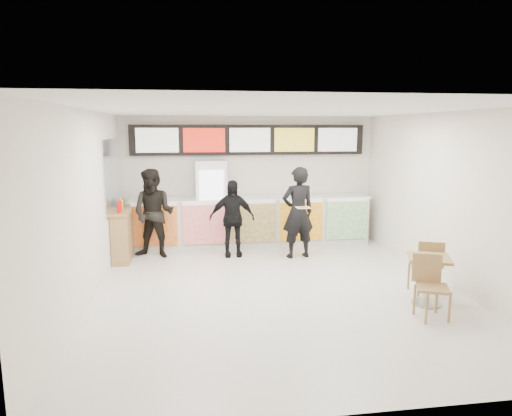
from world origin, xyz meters
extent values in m
plane|color=beige|center=(0.00, 0.00, 0.00)|extent=(7.00, 7.00, 0.00)
plane|color=white|center=(0.00, 0.00, 3.00)|extent=(7.00, 7.00, 0.00)
plane|color=silver|center=(0.00, 3.50, 1.50)|extent=(6.00, 0.00, 6.00)
plane|color=silver|center=(-3.00, 0.00, 1.50)|extent=(0.00, 7.00, 7.00)
plane|color=silver|center=(3.00, 0.00, 1.50)|extent=(0.00, 7.00, 7.00)
cube|color=silver|center=(0.00, 3.10, 0.55)|extent=(5.50, 0.70, 1.10)
cube|color=silver|center=(0.00, 3.10, 1.12)|extent=(5.56, 0.76, 0.04)
cube|color=red|center=(-2.20, 2.72, 0.61)|extent=(0.99, 0.02, 0.90)
cube|color=#EF3584|center=(-1.10, 2.72, 0.61)|extent=(0.99, 0.02, 0.90)
cube|color=brown|center=(0.00, 2.72, 0.61)|extent=(0.99, 0.02, 0.90)
cube|color=yellow|center=(1.10, 2.72, 0.61)|extent=(0.99, 0.02, 0.90)
cube|color=green|center=(2.20, 2.72, 0.61)|extent=(0.99, 0.02, 0.90)
cube|color=black|center=(0.00, 3.42, 2.45)|extent=(5.50, 0.12, 0.70)
cube|color=white|center=(-2.12, 3.35, 2.45)|extent=(0.95, 0.02, 0.55)
cube|color=red|center=(-1.06, 3.35, 2.45)|extent=(0.95, 0.02, 0.55)
cube|color=white|center=(0.00, 3.35, 2.45)|extent=(0.95, 0.02, 0.55)
cube|color=yellow|center=(1.06, 3.35, 2.45)|extent=(0.95, 0.02, 0.55)
cube|color=silver|center=(2.12, 3.35, 2.45)|extent=(0.95, 0.02, 0.55)
cube|color=white|center=(-0.93, 3.12, 1.00)|extent=(0.70, 0.65, 2.00)
cube|color=white|center=(-0.93, 2.78, 1.05)|extent=(0.54, 0.02, 1.50)
cylinder|color=#237D16|center=(-1.14, 2.82, 0.45)|extent=(0.07, 0.07, 0.22)
cylinder|color=#FFA115|center=(-1.00, 2.82, 0.45)|extent=(0.07, 0.07, 0.22)
cylinder|color=#B71212|center=(-0.86, 2.82, 0.45)|extent=(0.07, 0.07, 0.22)
cylinder|color=#186EBA|center=(-0.72, 2.82, 0.45)|extent=(0.07, 0.07, 0.22)
cylinder|color=#FFA115|center=(-1.14, 2.82, 0.83)|extent=(0.07, 0.07, 0.22)
cylinder|color=#B71212|center=(-1.00, 2.82, 0.83)|extent=(0.07, 0.07, 0.22)
cylinder|color=#186EBA|center=(-0.86, 2.82, 0.83)|extent=(0.07, 0.07, 0.22)
cylinder|color=#237D16|center=(-0.72, 2.82, 0.83)|extent=(0.07, 0.07, 0.22)
cylinder|color=#B71212|center=(-1.14, 2.82, 1.21)|extent=(0.07, 0.07, 0.22)
cylinder|color=#186EBA|center=(-1.00, 2.82, 1.21)|extent=(0.07, 0.07, 0.22)
cylinder|color=#237D16|center=(-0.86, 2.82, 1.21)|extent=(0.07, 0.07, 0.22)
cylinder|color=#FFA115|center=(-0.72, 2.82, 1.21)|extent=(0.07, 0.07, 0.22)
cylinder|color=#186EBA|center=(-1.14, 2.82, 1.59)|extent=(0.07, 0.07, 0.22)
cylinder|color=#237D16|center=(-1.00, 2.82, 1.59)|extent=(0.07, 0.07, 0.22)
cylinder|color=#FFA115|center=(-0.86, 2.82, 1.59)|extent=(0.07, 0.07, 0.22)
cylinder|color=#B71212|center=(-0.72, 2.82, 1.59)|extent=(0.07, 0.07, 0.22)
cube|color=#B2B7BF|center=(-2.99, 2.45, 1.75)|extent=(0.01, 2.00, 1.50)
imported|color=black|center=(0.82, 1.92, 0.97)|extent=(0.77, 0.57, 1.93)
imported|color=black|center=(-2.18, 2.37, 0.94)|extent=(1.10, 0.97, 1.89)
imported|color=black|center=(-0.54, 2.22, 0.82)|extent=(0.97, 0.40, 1.64)
cube|color=beige|center=(0.82, 1.47, 1.15)|extent=(0.28, 0.28, 0.01)
cone|color=#CC7233|center=(0.82, 1.47, 1.16)|extent=(0.36, 0.36, 0.02)
cube|color=#9F7949|center=(2.20, -0.98, 0.75)|extent=(0.80, 0.80, 0.04)
cylinder|color=gray|center=(2.20, -0.98, 0.37)|extent=(0.08, 0.08, 0.74)
cylinder|color=gray|center=(2.20, -0.98, 0.02)|extent=(0.45, 0.45, 0.03)
cube|color=#9F7949|center=(1.99, -1.50, 0.46)|extent=(0.56, 0.56, 0.04)
cube|color=#9F7949|center=(1.99, -1.31, 0.70)|extent=(0.39, 0.18, 0.43)
cube|color=#9F7949|center=(2.42, -0.46, 0.46)|extent=(0.56, 0.56, 0.04)
cube|color=#9F7949|center=(2.42, -0.65, 0.70)|extent=(0.39, 0.18, 0.43)
cube|color=#9F7949|center=(-2.82, 2.18, 0.50)|extent=(0.34, 0.89, 1.01)
cube|color=#9F7949|center=(-2.82, 2.18, 1.03)|extent=(0.38, 0.94, 0.04)
cylinder|color=red|center=(-2.82, 1.94, 1.15)|extent=(0.07, 0.07, 0.20)
cylinder|color=red|center=(-2.82, 2.13, 1.15)|extent=(0.07, 0.07, 0.20)
cylinder|color=yellow|center=(-2.82, 2.32, 1.15)|extent=(0.07, 0.07, 0.20)
cylinder|color=brown|center=(-2.82, 2.49, 1.15)|extent=(0.07, 0.07, 0.20)
camera|label=1|loc=(-1.41, -7.29, 2.69)|focal=32.00mm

